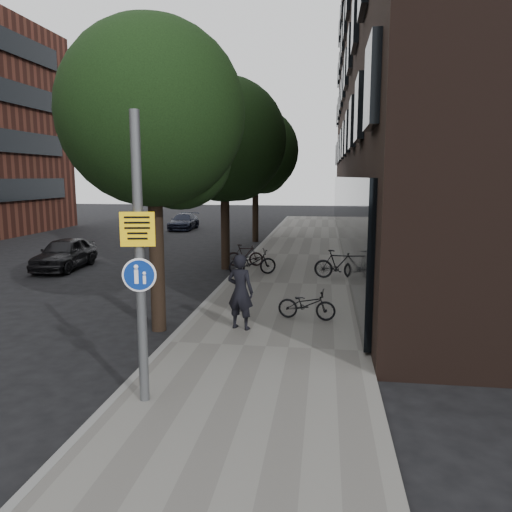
% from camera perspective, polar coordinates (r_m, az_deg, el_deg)
% --- Properties ---
extents(ground, '(120.00, 120.00, 0.00)m').
position_cam_1_polar(ground, '(8.25, -3.57, -18.57)').
color(ground, black).
rests_on(ground, ground).
extents(sidewalk, '(4.50, 60.00, 0.12)m').
position_cam_1_polar(sidewalk, '(17.61, 3.71, -3.30)').
color(sidewalk, slate).
rests_on(sidewalk, ground).
extents(curb_edge, '(0.15, 60.00, 0.13)m').
position_cam_1_polar(curb_edge, '(17.91, -3.50, -3.07)').
color(curb_edge, slate).
rests_on(curb_edge, ground).
extents(building_right_dark_brick, '(12.00, 40.00, 18.00)m').
position_cam_1_polar(building_right_dark_brick, '(30.43, 22.28, 18.21)').
color(building_right_dark_brick, black).
rests_on(building_right_dark_brick, ground).
extents(street_tree_near, '(4.40, 4.40, 7.50)m').
position_cam_1_polar(street_tree_near, '(12.53, -11.20, 14.78)').
color(street_tree_near, black).
rests_on(street_tree_near, ground).
extents(street_tree_mid, '(5.00, 5.00, 7.80)m').
position_cam_1_polar(street_tree_mid, '(20.73, -3.36, 12.61)').
color(street_tree_mid, black).
rests_on(street_tree_mid, ground).
extents(street_tree_far, '(5.00, 5.00, 7.80)m').
position_cam_1_polar(street_tree_far, '(29.60, 0.11, 11.56)').
color(street_tree_far, black).
rests_on(street_tree_far, ground).
extents(signpost, '(0.54, 0.16, 4.73)m').
position_cam_1_polar(signpost, '(8.22, -13.15, -0.41)').
color(signpost, '#595B5E').
rests_on(signpost, sidewalk).
extents(pedestrian, '(0.78, 0.63, 1.87)m').
position_cam_1_polar(pedestrian, '(12.19, -1.80, -4.09)').
color(pedestrian, black).
rests_on(pedestrian, sidewalk).
extents(parked_bike_facade_near, '(1.58, 0.74, 0.80)m').
position_cam_1_polar(parked_bike_facade_near, '(13.18, 5.81, -5.51)').
color(parked_bike_facade_near, black).
rests_on(parked_bike_facade_near, sidewalk).
extents(parked_bike_facade_far, '(1.83, 0.78, 1.07)m').
position_cam_1_polar(parked_bike_facade_far, '(18.43, 9.39, -0.97)').
color(parked_bike_facade_far, black).
rests_on(parked_bike_facade_far, sidewalk).
extents(parked_bike_curb_near, '(1.94, 1.28, 0.97)m').
position_cam_1_polar(parked_bike_curb_near, '(19.01, -0.42, -0.69)').
color(parked_bike_curb_near, black).
rests_on(parked_bike_curb_near, sidewalk).
extents(parked_bike_curb_far, '(1.56, 0.60, 0.91)m').
position_cam_1_polar(parked_bike_curb_far, '(20.83, -1.27, 0.09)').
color(parked_bike_curb_far, black).
rests_on(parked_bike_curb_far, sidewalk).
extents(parked_car_near, '(1.74, 3.92, 1.31)m').
position_cam_1_polar(parked_car_near, '(22.28, -21.04, 0.28)').
color(parked_car_near, black).
rests_on(parked_car_near, ground).
extents(parked_car_mid, '(1.52, 3.35, 1.06)m').
position_cam_1_polar(parked_car_mid, '(31.68, -12.47, 2.89)').
color(parked_car_mid, maroon).
rests_on(parked_car_mid, ground).
extents(parked_car_far, '(1.71, 4.03, 1.16)m').
position_cam_1_polar(parked_car_far, '(36.84, -8.26, 3.92)').
color(parked_car_far, '#1A1E2F').
rests_on(parked_car_far, ground).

